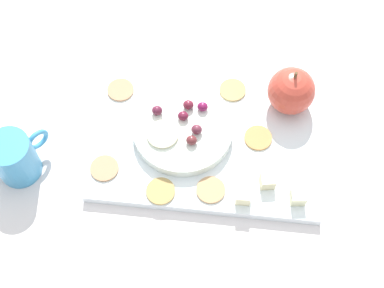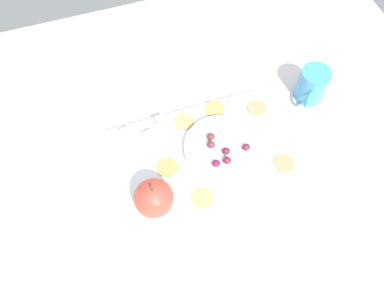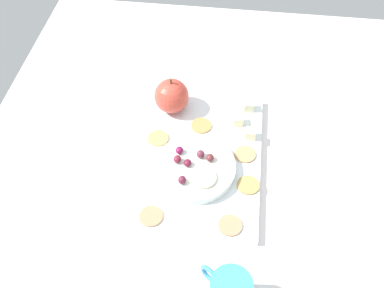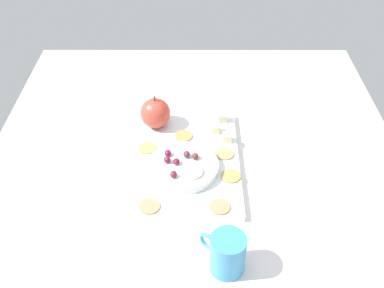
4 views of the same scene
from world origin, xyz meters
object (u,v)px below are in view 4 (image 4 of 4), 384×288
Objects in this scene: cracker_4 at (224,154)px; grape_1 at (167,160)px; serving_dish at (183,167)px; cheese_cube_0 at (227,138)px; grape_5 at (174,174)px; cheese_cube_1 at (222,118)px; grape_3 at (168,153)px; grape_0 at (196,156)px; platter at (187,161)px; cheese_cube_2 at (215,129)px; cracker_3 at (231,176)px; cracker_2 at (149,206)px; cracker_5 at (220,207)px; cup at (227,253)px; apple_whole at (155,113)px; grape_4 at (176,162)px; grape_2 at (187,154)px; cracker_1 at (184,136)px; apple_slice_0 at (192,172)px; cracker_0 at (147,148)px.

grape_1 is (-4.96, 13.53, 2.54)cm from cracker_4.
cheese_cube_0 is at bearing -45.57° from serving_dish.
grape_1 and grape_5 have the same top height.
cheese_cube_1 is at bearing -0.59° from cracker_4.
cheese_cube_1 is 21.06cm from grape_3.
grape_0 is (-3.74, 6.98, 2.51)cm from cracker_4.
cheese_cube_0 is (6.33, -9.94, 1.97)cm from platter.
cracker_3 is (-16.38, -3.12, -0.92)cm from cheese_cube_2.
cheese_cube_1 is 22.95cm from grape_1.
grape_1 is at bearing -15.35° from cracker_2.
cheese_cube_0 is at bearing -7.27° from cracker_5.
cup is (-39.43, -0.82, 1.39)cm from cheese_cube_2.
grape_0 reaches higher than cracker_2.
apple_whole reaches higher than cheese_cube_0.
cheese_cube_0 is 1.27× the size of grape_4.
platter is 21.13× the size of grape_2.
platter is at bearing -18.38° from grape_5.
cup is (-37.66, -8.71, 2.30)cm from cracker_1.
cheese_cube_0 is 22.37cm from cracker_5.
grape_5 is (7.25, 9.96, 2.57)cm from cracker_5.
grape_3 is (-2.61, 13.45, 2.49)cm from cracker_4.
cracker_2 is 12.75cm from grape_1.
grape_2 is (-11.78, 6.96, 1.66)cm from cheese_cube_2.
cracker_3 is 0.90× the size of apple_slice_0.
cracker_2 is 20.14cm from cracker_3.
apple_whole is at bearing 18.82° from grape_4.
apple_slice_0 reaches higher than cracker_4.
platter is 8.16× the size of cracker_1.
cracker_1 is (-4.66, -7.26, -3.70)cm from apple_whole.
grape_0 is at bearing 157.47° from cheese_cube_1.
cheese_cube_1 is 44.23cm from cup.
grape_1 is at bearing -143.03° from cracker_0.
cup is (-30.78, 1.26, 2.30)cm from cracker_4.
apple_whole is at bearing 25.08° from apple_slice_0.
cracker_0 is 10.08cm from cracker_1.
cup is at bearing -166.98° from cracker_1.
cup is at bearing 178.19° from cheese_cube_1.
cheese_cube_0 reaches higher than cracker_5.
grape_5 reaches higher than cracker_5.
apple_whole is 9.39cm from cracker_1.
cracker_1 is at bearing 13.02° from cup.
cracker_1 is at bearing 80.42° from cheese_cube_0.
serving_dish is 16.09cm from cheese_cube_2.
grape_0 is (-8.79, 7.88, 1.59)cm from cheese_cube_0.
grape_0 is at bearing -38.70° from grape_5.
grape_3 is (2.85, 3.63, 1.71)cm from serving_dish.
grape_5 is at bearing -34.74° from cracker_2.
cheese_cube_1 reaches higher than cracker_5.
cracker_2 is 16.13cm from grape_2.
cracker_0 and cracker_2 have the same top height.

